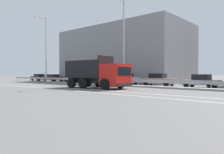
# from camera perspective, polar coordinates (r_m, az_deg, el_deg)

# --- Properties ---
(ground_plane) EXTENTS (320.00, 320.00, 0.00)m
(ground_plane) POSITION_cam_1_polar(r_m,az_deg,el_deg) (23.22, 1.64, -2.77)
(ground_plane) COLOR #605E5B
(lane_strip_0) EXTENTS (62.93, 0.16, 0.01)m
(lane_strip_0) POSITION_cam_1_polar(r_m,az_deg,el_deg) (21.20, -7.56, -3.12)
(lane_strip_0) COLOR silver
(lane_strip_0) RESTS_ON ground_plane
(lane_strip_1) EXTENTS (62.93, 0.16, 0.01)m
(lane_strip_1) POSITION_cam_1_polar(r_m,az_deg,el_deg) (19.99, -11.71, -3.38)
(lane_strip_1) COLOR silver
(lane_strip_1) RESTS_ON ground_plane
(median_island) EXTENTS (34.61, 1.10, 0.18)m
(median_island) POSITION_cam_1_polar(r_m,az_deg,el_deg) (24.95, 4.88, -2.30)
(median_island) COLOR gray
(median_island) RESTS_ON ground_plane
(median_guardrail) EXTENTS (62.93, 0.09, 0.78)m
(median_guardrail) POSITION_cam_1_polar(r_m,az_deg,el_deg) (26.07, 6.71, -1.11)
(median_guardrail) COLOR #9EA0A5
(median_guardrail) RESTS_ON ground_plane
(dump_truck) EXTENTS (7.15, 3.22, 3.25)m
(dump_truck) POSITION_cam_1_polar(r_m,az_deg,el_deg) (21.78, -2.26, 0.24)
(dump_truck) COLOR red
(dump_truck) RESTS_ON ground_plane
(median_road_sign) EXTENTS (0.73, 0.16, 2.18)m
(median_road_sign) POSITION_cam_1_polar(r_m,az_deg,el_deg) (28.11, -3.20, 0.22)
(median_road_sign) COLOR white
(median_road_sign) RESTS_ON ground_plane
(street_lamp_0) EXTENTS (0.70, 2.18, 10.84)m
(street_lamp_0) POSITION_cam_1_polar(r_m,az_deg,el_deg) (38.51, -17.04, 7.49)
(street_lamp_0) COLOR #ADADB2
(street_lamp_0) RESTS_ON ground_plane
(street_lamp_1) EXTENTS (0.71, 2.64, 10.02)m
(street_lamp_1) POSITION_cam_1_polar(r_m,az_deg,el_deg) (25.66, 2.80, 10.02)
(street_lamp_1) COLOR #ADADB2
(street_lamp_1) RESTS_ON ground_plane
(parked_car_0) EXTENTS (3.88, 1.85, 1.39)m
(parked_car_0) POSITION_cam_1_polar(r_m,az_deg,el_deg) (46.80, -18.54, -0.07)
(parked_car_0) COLOR black
(parked_car_0) RESTS_ON ground_plane
(parked_car_1) EXTENTS (4.88, 1.87, 1.33)m
(parked_car_1) POSITION_cam_1_polar(r_m,az_deg,el_deg) (42.27, -15.07, -0.18)
(parked_car_1) COLOR maroon
(parked_car_1) RESTS_ON ground_plane
(parked_car_2) EXTENTS (4.04, 2.17, 1.24)m
(parked_car_2) POSITION_cam_1_polar(r_m,az_deg,el_deg) (37.56, -9.83, -0.36)
(parked_car_2) COLOR silver
(parked_car_2) RESTS_ON ground_plane
(parked_car_3) EXTENTS (4.07, 1.98, 1.42)m
(parked_car_3) POSITION_cam_1_polar(r_m,az_deg,el_deg) (33.58, -4.97, -0.37)
(parked_car_3) COLOR black
(parked_car_3) RESTS_ON ground_plane
(parked_car_4) EXTENTS (4.70, 2.15, 1.54)m
(parked_car_4) POSITION_cam_1_polar(r_m,az_deg,el_deg) (29.89, 3.10, -0.45)
(parked_car_4) COLOR silver
(parked_car_4) RESTS_ON ground_plane
(parked_car_5) EXTENTS (4.24, 2.03, 1.50)m
(parked_car_5) POSITION_cam_1_polar(r_m,az_deg,el_deg) (26.71, 12.03, -0.70)
(parked_car_5) COLOR gray
(parked_car_5) RESTS_ON ground_plane
(parked_car_6) EXTENTS (3.89, 1.99, 1.41)m
(parked_car_6) POSITION_cam_1_polar(r_m,az_deg,el_deg) (24.95, 22.18, -0.96)
(parked_car_6) COLOR gray
(parked_car_6) RESTS_ON ground_plane
(background_building_0) EXTENTS (23.19, 12.21, 9.69)m
(background_building_0) POSITION_cam_1_polar(r_m,az_deg,el_deg) (40.85, 3.04, 5.64)
(background_building_0) COLOR gray
(background_building_0) RESTS_ON ground_plane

